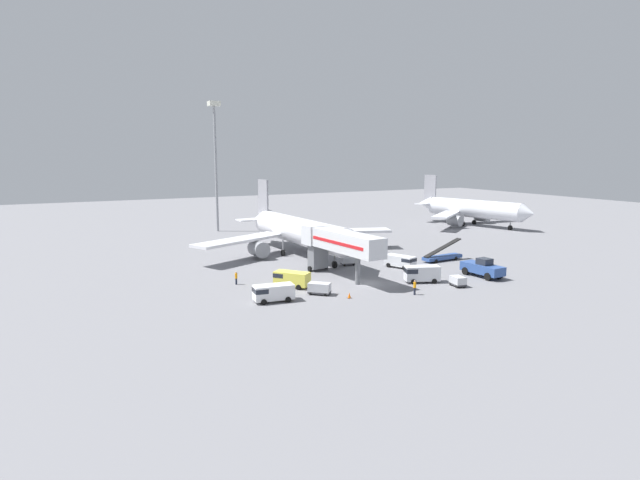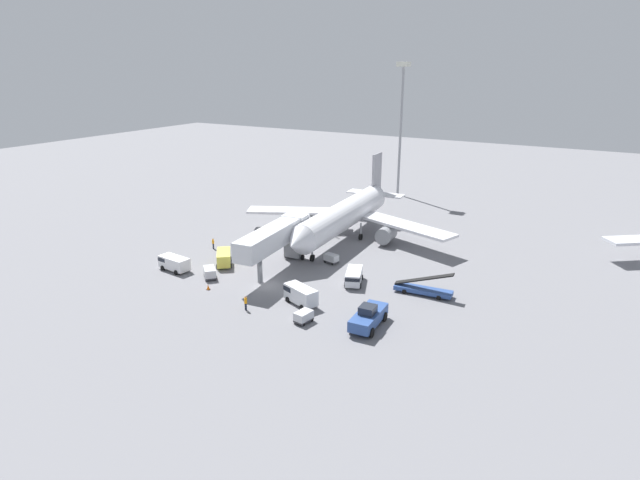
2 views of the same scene
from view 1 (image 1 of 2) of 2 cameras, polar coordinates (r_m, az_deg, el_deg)
ground_plane at (r=71.67m, az=5.31°, el=-4.70°), size 300.00×300.00×0.00m
airplane_at_gate at (r=90.44m, az=-2.46°, el=0.96°), size 37.87×36.70×12.40m
jet_bridge at (r=73.99m, az=1.87°, el=-0.27°), size 4.74×16.57×6.78m
pushback_tug at (r=78.40m, az=17.19°, el=-2.92°), size 2.99×6.56×2.72m
belt_loader_truck at (r=88.41m, az=13.11°, el=-1.70°), size 7.54×2.39×3.43m
service_van_mid_center at (r=62.78m, az=-5.18°, el=-5.63°), size 4.94×2.64×2.02m
service_van_near_right at (r=72.98m, az=10.88°, el=-3.54°), size 5.03×3.40×2.26m
service_van_far_right at (r=81.67m, az=8.76°, el=-2.24°), size 3.52×5.10×1.89m
service_van_near_center at (r=69.32m, az=-3.16°, el=-4.16°), size 4.42×4.82×2.05m
baggage_cart_outer_right at (r=65.70m, az=-0.06°, el=-5.22°), size 2.98×2.91×1.48m
baggage_cart_mid_right at (r=82.68m, az=3.03°, el=-2.23°), size 2.31×1.67×1.38m
baggage_cart_far_left at (r=71.99m, az=14.70°, el=-4.30°), size 1.72×2.30×1.33m
ground_crew_worker_foreground at (r=66.56m, az=10.22°, el=-5.04°), size 0.45×0.45×1.85m
ground_crew_worker_midground at (r=71.46m, az=-9.06°, el=-4.05°), size 0.47×0.47×1.76m
safety_cone_alpha at (r=64.28m, az=3.19°, el=-5.99°), size 0.48×0.48×0.73m
airplane_background at (r=132.94m, az=16.00°, el=3.26°), size 31.00×31.43×11.91m
apron_light_mast at (r=120.01m, az=-11.28°, el=10.20°), size 2.40×2.40×28.58m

